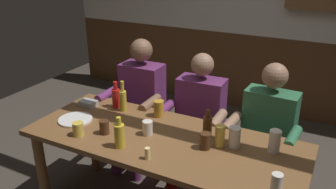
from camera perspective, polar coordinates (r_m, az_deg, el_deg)
The scene contains 21 objects.
back_wall_wainscot at distance 4.73m, azimuth 13.43°, elevation 3.58°, with size 5.35×0.12×0.99m, color brown.
dining_table at distance 2.56m, azimuth -0.81°, elevation -9.01°, with size 2.00×0.80×0.75m.
person_0 at distance 3.30m, azimuth -4.74°, elevation -0.76°, with size 0.54×0.52×1.25m.
person_1 at distance 3.05m, azimuth 4.80°, elevation -3.43°, with size 0.56×0.53×1.19m.
person_2 at distance 2.91m, azimuth 15.68°, elevation -5.60°, with size 0.56×0.51×1.19m.
table_candle at distance 2.26m, azimuth -3.36°, elevation -9.56°, with size 0.04×0.04×0.08m, color #F9E08C.
condiment_caddy at distance 3.05m, azimuth -12.85°, elevation -1.43°, with size 0.14×0.10×0.05m, color #B2B7BC.
plate_0 at distance 2.83m, azimuth -14.85°, elevation -3.97°, with size 0.26×0.26×0.01m, color white.
bottle_0 at distance 2.89m, azimuth -7.35°, elevation -0.80°, with size 0.06×0.06×0.26m.
bottle_1 at distance 2.51m, azimuth 6.45°, elevation -4.99°, with size 0.07×0.07×0.20m.
bottle_2 at distance 2.38m, azimuth -7.91°, elevation -6.54°, with size 0.07×0.07×0.22m.
bottle_3 at distance 2.97m, azimuth -8.46°, elevation -0.42°, with size 0.07×0.07×0.23m.
pint_glass_0 at distance 2.39m, azimuth 8.45°, elevation -6.72°, with size 0.07×0.07×0.16m, color #E5C64C.
pint_glass_1 at distance 2.37m, azimuth 6.08°, elevation -7.52°, with size 0.07×0.07×0.11m, color #4C2D19.
pint_glass_2 at distance 2.41m, azimuth 16.96°, elevation -7.31°, with size 0.08×0.08×0.16m, color white.
pint_glass_3 at distance 2.02m, azimuth 17.21°, elevation -13.94°, with size 0.06×0.06×0.14m, color white.
pint_glass_4 at distance 2.40m, azimuth 10.79°, elevation -6.87°, with size 0.08×0.08×0.15m, color white.
pint_glass_5 at distance 2.58m, azimuth -10.34°, elevation -5.24°, with size 0.07×0.07×0.10m, color #4C2D19.
pint_glass_6 at distance 2.53m, azimuth -3.34°, elevation -5.45°, with size 0.07×0.07×0.11m, color white.
pint_glass_7 at distance 2.79m, azimuth -1.51°, elevation -2.30°, with size 0.08×0.08×0.13m, color gold.
pint_glass_8 at distance 2.59m, azimuth -14.42°, elevation -5.46°, with size 0.08×0.08×0.10m, color #E5C64C.
Camera 1 is at (1.04, -2.05, 1.99)m, focal length 37.44 mm.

